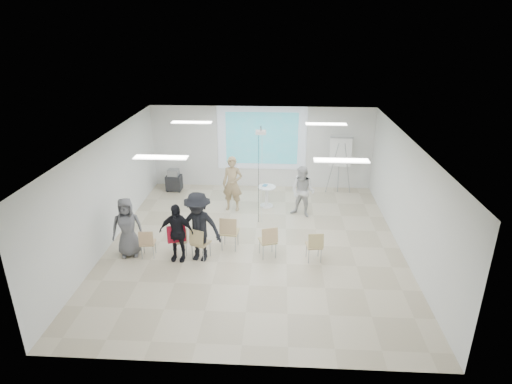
# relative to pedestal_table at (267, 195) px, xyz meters

# --- Properties ---
(floor) EXTENTS (8.00, 9.00, 0.10)m
(floor) POSITION_rel_pedestal_table_xyz_m (-0.25, -2.62, -0.46)
(floor) COLOR beige
(floor) RESTS_ON ground
(ceiling) EXTENTS (8.00, 9.00, 0.10)m
(ceiling) POSITION_rel_pedestal_table_xyz_m (-0.25, -2.62, 2.64)
(ceiling) COLOR white
(ceiling) RESTS_ON wall_back
(wall_back) EXTENTS (8.00, 0.10, 3.00)m
(wall_back) POSITION_rel_pedestal_table_xyz_m (-0.25, 1.93, 1.09)
(wall_back) COLOR silver
(wall_back) RESTS_ON floor
(wall_left) EXTENTS (0.10, 9.00, 3.00)m
(wall_left) POSITION_rel_pedestal_table_xyz_m (-4.30, -2.62, 1.09)
(wall_left) COLOR silver
(wall_left) RESTS_ON floor
(wall_right) EXTENTS (0.10, 9.00, 3.00)m
(wall_right) POSITION_rel_pedestal_table_xyz_m (3.80, -2.62, 1.09)
(wall_right) COLOR silver
(wall_right) RESTS_ON floor
(projection_halo) EXTENTS (3.20, 0.01, 2.30)m
(projection_halo) POSITION_rel_pedestal_table_xyz_m (-0.25, 1.86, 1.44)
(projection_halo) COLOR silver
(projection_halo) RESTS_ON wall_back
(projection_image) EXTENTS (2.60, 0.01, 1.90)m
(projection_image) POSITION_rel_pedestal_table_xyz_m (-0.25, 1.85, 1.44)
(projection_image) COLOR teal
(projection_image) RESTS_ON wall_back
(pedestal_table) EXTENTS (0.74, 0.74, 0.73)m
(pedestal_table) POSITION_rel_pedestal_table_xyz_m (0.00, 0.00, 0.00)
(pedestal_table) COLOR white
(pedestal_table) RESTS_ON floor
(player_left) EXTENTS (0.82, 0.62, 2.05)m
(player_left) POSITION_rel_pedestal_table_xyz_m (-1.10, -0.32, 0.62)
(player_left) COLOR tan
(player_left) RESTS_ON floor
(player_right) EXTENTS (1.10, 1.01, 1.83)m
(player_right) POSITION_rel_pedestal_table_xyz_m (1.15, -0.67, 0.50)
(player_right) COLOR silver
(player_right) RESTS_ON floor
(controller_left) EXTENTS (0.06, 0.13, 0.04)m
(controller_left) POSITION_rel_pedestal_table_xyz_m (-0.92, -0.07, 0.94)
(controller_left) COLOR silver
(controller_left) RESTS_ON player_left
(controller_right) EXTENTS (0.08, 0.12, 0.04)m
(controller_right) POSITION_rel_pedestal_table_xyz_m (0.97, -0.42, 0.82)
(controller_right) COLOR white
(controller_right) RESTS_ON player_right
(chair_far_left) EXTENTS (0.42, 0.44, 0.80)m
(chair_far_left) POSITION_rel_pedestal_table_xyz_m (-2.99, -3.49, 0.07)
(chair_far_left) COLOR tan
(chair_far_left) RESTS_ON floor
(chair_left_mid) EXTENTS (0.51, 0.52, 0.82)m
(chair_left_mid) POSITION_rel_pedestal_table_xyz_m (-2.18, -3.34, 0.08)
(chair_left_mid) COLOR tan
(chair_left_mid) RESTS_ON floor
(chair_left_inner) EXTENTS (0.55, 0.57, 0.89)m
(chair_left_inner) POSITION_rel_pedestal_table_xyz_m (-1.62, -3.50, 0.12)
(chair_left_inner) COLOR tan
(chair_left_inner) RESTS_ON floor
(chair_center) EXTENTS (0.50, 0.53, 0.98)m
(chair_center) POSITION_rel_pedestal_table_xyz_m (-0.91, -2.95, 0.17)
(chair_center) COLOR tan
(chair_center) RESTS_ON floor
(chair_right_inner) EXTENTS (0.54, 0.56, 0.91)m
(chair_right_inner) POSITION_rel_pedestal_table_xyz_m (0.16, -3.31, 0.13)
(chair_right_inner) COLOR tan
(chair_right_inner) RESTS_ON floor
(chair_right_far) EXTENTS (0.45, 0.47, 0.85)m
(chair_right_far) POSITION_rel_pedestal_table_xyz_m (1.35, -3.44, 0.09)
(chair_right_far) COLOR tan
(chair_right_far) RESTS_ON floor
(red_jacket) EXTENTS (0.48, 0.27, 0.45)m
(red_jacket) POSITION_rel_pedestal_table_xyz_m (-2.21, -3.49, 0.31)
(red_jacket) COLOR maroon
(red_jacket) RESTS_ON chair_left_mid
(laptop) EXTENTS (0.39, 0.34, 0.03)m
(laptop) POSITION_rel_pedestal_table_xyz_m (-1.59, -3.41, 0.07)
(laptop) COLOR black
(laptop) RESTS_ON chair_left_inner
(audience_left) EXTENTS (1.09, 0.71, 1.79)m
(audience_left) POSITION_rel_pedestal_table_xyz_m (-2.19, -3.52, 0.49)
(audience_left) COLOR black
(audience_left) RESTS_ON floor
(audience_mid) EXTENTS (1.48, 0.97, 2.12)m
(audience_mid) POSITION_rel_pedestal_table_xyz_m (-1.62, -3.50, 0.65)
(audience_mid) COLOR black
(audience_mid) RESTS_ON floor
(audience_outer) EXTENTS (1.00, 0.78, 1.81)m
(audience_outer) POSITION_rel_pedestal_table_xyz_m (-3.52, -3.37, 0.50)
(audience_outer) COLOR #5D5D62
(audience_outer) RESTS_ON floor
(flipchart_easel) EXTENTS (0.90, 0.68, 2.07)m
(flipchart_easel) POSITION_rel_pedestal_table_xyz_m (2.53, 1.37, 1.12)
(flipchart_easel) COLOR #94979C
(flipchart_easel) RESTS_ON floor
(av_cart) EXTENTS (0.56, 0.45, 0.81)m
(av_cart) POSITION_rel_pedestal_table_xyz_m (-3.42, 1.25, -0.03)
(av_cart) COLOR black
(av_cart) RESTS_ON floor
(ceiling_projector) EXTENTS (0.30, 0.25, 3.00)m
(ceiling_projector) POSITION_rel_pedestal_table_xyz_m (-0.15, -1.13, 2.28)
(ceiling_projector) COLOR white
(ceiling_projector) RESTS_ON ceiling
(fluor_panel_nw) EXTENTS (1.20, 0.30, 0.02)m
(fluor_panel_nw) POSITION_rel_pedestal_table_xyz_m (-2.25, -0.62, 2.56)
(fluor_panel_nw) COLOR white
(fluor_panel_nw) RESTS_ON ceiling
(fluor_panel_ne) EXTENTS (1.20, 0.30, 0.02)m
(fluor_panel_ne) POSITION_rel_pedestal_table_xyz_m (1.75, -0.62, 2.56)
(fluor_panel_ne) COLOR white
(fluor_panel_ne) RESTS_ON ceiling
(fluor_panel_sw) EXTENTS (1.20, 0.30, 0.02)m
(fluor_panel_sw) POSITION_rel_pedestal_table_xyz_m (-2.25, -4.12, 2.56)
(fluor_panel_sw) COLOR white
(fluor_panel_sw) RESTS_ON ceiling
(fluor_panel_se) EXTENTS (1.20, 0.30, 0.02)m
(fluor_panel_se) POSITION_rel_pedestal_table_xyz_m (1.75, -4.12, 2.56)
(fluor_panel_se) COLOR white
(fluor_panel_se) RESTS_ON ceiling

